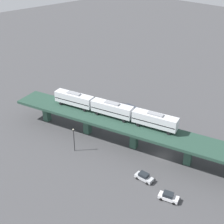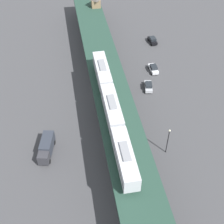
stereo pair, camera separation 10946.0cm
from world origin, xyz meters
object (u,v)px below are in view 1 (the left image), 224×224
subway_train (112,109)px  street_car_silver (144,177)px  delivery_truck (129,110)px  street_lamp (74,138)px  street_car_white (168,197)px

subway_train → street_car_silver: (7.26, 18.35, -8.38)m
street_car_silver → subway_train: bearing=-111.6°
delivery_truck → street_lamp: (24.94, 3.23, 2.35)m
subway_train → delivery_truck: bearing=-157.3°
street_lamp → delivery_truck: bearing=-172.6°
street_car_silver → street_car_white: (1.07, 7.94, 0.00)m
street_lamp → subway_train: bearing=169.1°
street_car_silver → delivery_truck: delivery_truck is taller
street_car_white → delivery_truck: delivery_truck is taller
subway_train → street_car_white: (8.33, 26.29, -8.38)m
street_lamp → street_car_white: bearing=96.9°
street_car_silver → street_lamp: (4.54, -20.62, 3.17)m
street_car_silver → delivery_truck: 31.39m
subway_train → street_lamp: subway_train is taller
street_car_white → street_lamp: street_lamp is taller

